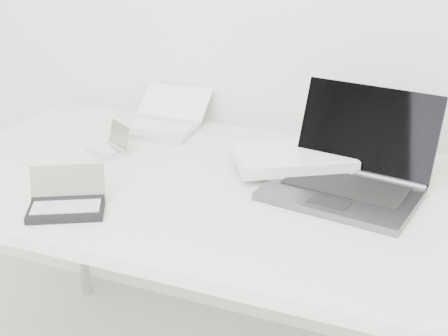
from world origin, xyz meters
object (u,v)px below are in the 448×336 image
at_px(laptop_large, 323,167).
at_px(netbook_open_white, 162,122).
at_px(desk, 242,204).
at_px(palmtop_charcoal, 67,204).

xyz_separation_m(laptop_large, netbook_open_white, (-0.54, 0.18, -0.02)).
height_order(desk, netbook_open_white, netbook_open_white).
relative_size(desk, netbook_open_white, 5.88).
distance_m(desk, palmtop_charcoal, 0.42).
bearing_deg(netbook_open_white, laptop_large, -21.35).
bearing_deg(laptop_large, desk, -138.32).
bearing_deg(netbook_open_white, desk, -41.15).
distance_m(desk, laptop_large, 0.22).
relative_size(desk, laptop_large, 3.03).
xyz_separation_m(desk, netbook_open_white, (-0.37, 0.29, 0.07)).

